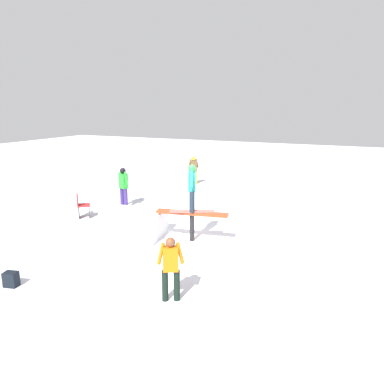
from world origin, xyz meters
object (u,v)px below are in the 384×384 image
(main_rider_on_rail, at_px, (192,188))
(bystander_green, at_px, (123,185))
(bystander_orange, at_px, (171,266))
(loose_snowboard_white, at_px, (150,197))
(bystander_brown, at_px, (193,169))
(rail_feature, at_px, (192,217))
(backpack_on_snow, at_px, (11,279))
(folding_chair, at_px, (82,206))

(main_rider_on_rail, distance_m, bystander_green, 4.76)
(bystander_orange, distance_m, bystander_green, 7.70)
(loose_snowboard_white, bearing_deg, bystander_brown, 179.76)
(rail_feature, xyz_separation_m, bystander_green, (-4.07, 2.36, 0.14))
(loose_snowboard_white, height_order, backpack_on_snow, backpack_on_snow)
(bystander_orange, height_order, backpack_on_snow, bystander_orange)
(main_rider_on_rail, relative_size, bystander_green, 0.89)
(main_rider_on_rail, height_order, loose_snowboard_white, main_rider_on_rail)
(main_rider_on_rail, bearing_deg, bystander_green, 126.49)
(rail_feature, bearing_deg, folding_chair, 163.21)
(bystander_brown, xyz_separation_m, backpack_on_snow, (0.84, -11.75, -0.64))
(bystander_brown, relative_size, loose_snowboard_white, 1.15)
(bystander_green, xyz_separation_m, loose_snowboard_white, (0.11, 1.83, -0.87))
(bystander_green, bearing_deg, loose_snowboard_white, -70.32)
(bystander_orange, height_order, loose_snowboard_white, bystander_orange)
(bystander_brown, relative_size, bystander_orange, 1.04)
(main_rider_on_rail, bearing_deg, bystander_brown, 90.75)
(folding_chair, bearing_deg, rail_feature, -136.47)
(bystander_brown, xyz_separation_m, bystander_green, (-0.74, -5.06, 0.08))
(loose_snowboard_white, bearing_deg, backpack_on_snow, 20.61)
(rail_feature, height_order, backpack_on_snow, rail_feature)
(rail_feature, xyz_separation_m, main_rider_on_rail, (0.00, 0.00, 0.86))
(main_rider_on_rail, bearing_deg, loose_snowboard_white, 109.95)
(main_rider_on_rail, distance_m, bystander_brown, 8.17)
(loose_snowboard_white, relative_size, folding_chair, 1.42)
(rail_feature, bearing_deg, bystander_green, 139.25)
(main_rider_on_rail, relative_size, folding_chair, 1.60)
(bystander_orange, bearing_deg, backpack_on_snow, -13.44)
(folding_chair, bearing_deg, main_rider_on_rail, -136.47)
(rail_feature, relative_size, folding_chair, 2.46)
(backpack_on_snow, bearing_deg, loose_snowboard_white, 86.21)
(bystander_brown, height_order, folding_chair, bystander_brown)
(bystander_green, bearing_deg, main_rider_on_rail, 173.03)
(folding_chair, relative_size, backpack_on_snow, 2.59)
(bystander_green, height_order, backpack_on_snow, bystander_green)
(bystander_green, relative_size, loose_snowboard_white, 1.26)
(bystander_orange, bearing_deg, loose_snowboard_white, -84.87)
(bystander_brown, bearing_deg, rail_feature, 68.93)
(bystander_brown, relative_size, bystander_green, 0.91)
(main_rider_on_rail, height_order, bystander_brown, main_rider_on_rail)
(bystander_brown, bearing_deg, folding_chair, 34.60)
(bystander_orange, relative_size, backpack_on_snow, 4.08)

